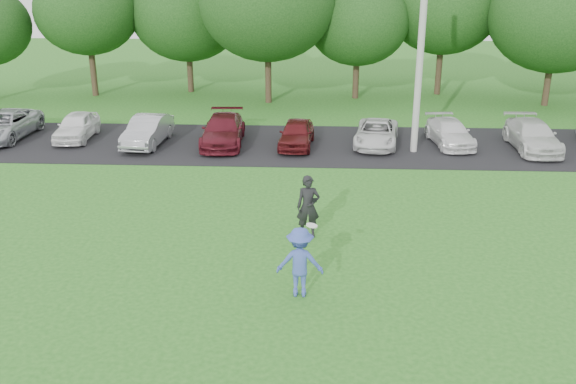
% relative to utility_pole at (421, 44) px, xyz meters
% --- Properties ---
extents(ground, '(100.00, 100.00, 0.00)m').
position_rel_utility_pole_xyz_m(ground, '(-4.96, -12.18, -4.54)').
color(ground, '#24641C').
rests_on(ground, ground).
extents(parking_lot, '(32.00, 6.50, 0.03)m').
position_rel_utility_pole_xyz_m(parking_lot, '(-4.96, 0.82, -4.52)').
color(parking_lot, black).
rests_on(parking_lot, ground).
extents(utility_pole, '(0.28, 0.28, 9.08)m').
position_rel_utility_pole_xyz_m(utility_pole, '(0.00, 0.00, 0.00)').
color(utility_pole, '#ACACA7').
rests_on(utility_pole, ground).
extents(frisbee_player, '(1.17, 0.77, 2.05)m').
position_rel_utility_pole_xyz_m(frisbee_player, '(-4.48, -12.50, -3.64)').
color(frisbee_player, '#3E52AE').
rests_on(frisbee_player, ground).
extents(camera_bystander, '(0.72, 0.49, 1.90)m').
position_rel_utility_pole_xyz_m(camera_bystander, '(-4.35, -8.96, -3.59)').
color(camera_bystander, black).
rests_on(camera_bystander, ground).
extents(parked_cars, '(28.91, 4.94, 1.26)m').
position_rel_utility_pole_xyz_m(parked_cars, '(-5.45, 0.83, -3.91)').
color(parked_cars, silver).
rests_on(parked_cars, parking_lot).
extents(tree_row, '(42.39, 9.85, 8.64)m').
position_rel_utility_pole_xyz_m(tree_row, '(-3.45, 10.58, 0.37)').
color(tree_row, '#38281C').
rests_on(tree_row, ground).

